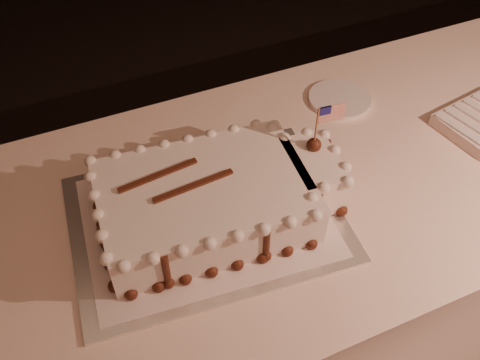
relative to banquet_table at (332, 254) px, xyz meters
name	(u,v)px	position (x,y,z in m)	size (l,w,h in m)	color
banquet_table	(332,254)	(0.00, 0.00, 0.00)	(2.40, 0.80, 0.75)	#FFD9C5
cake_board	(206,219)	(-0.38, -0.03, 0.38)	(0.57, 0.43, 0.01)	silver
doily	(206,217)	(-0.38, -0.03, 0.38)	(0.51, 0.39, 0.00)	white
sheet_cake	(219,198)	(-0.35, -0.03, 0.44)	(0.55, 0.35, 0.21)	white
side_plate	(340,99)	(0.09, 0.21, 0.38)	(0.17, 0.17, 0.01)	white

